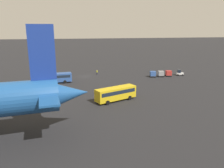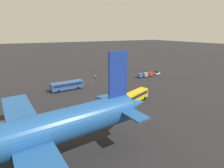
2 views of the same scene
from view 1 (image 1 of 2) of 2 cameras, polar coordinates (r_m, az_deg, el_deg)
name	(u,v)px [view 1 (image 1 of 2)]	position (r m, az deg, el deg)	size (l,w,h in m)	color
ground_plane	(85,76)	(78.46, -7.03, 1.99)	(600.00, 600.00, 0.00)	#232326
shuttle_bus_near	(53,77)	(70.25, -15.21, 1.67)	(11.57, 3.76, 3.04)	#2D5199
shuttle_bus_far	(116,93)	(51.25, 1.00, -2.33)	(10.42, 6.15, 3.22)	gold
baggage_tug	(180,73)	(83.04, 17.26, 2.79)	(2.70, 2.29, 2.10)	white
worker_person	(97,72)	(80.99, -3.95, 3.08)	(0.38, 0.38, 1.74)	#1E1E2D
cargo_cart_red	(169,73)	(80.22, 14.56, 2.77)	(2.25, 1.99, 2.06)	#38383D
cargo_cart_grey	(161,73)	(78.90, 12.65, 2.70)	(2.25, 1.99, 2.06)	#38383D
cargo_cart_blue	(153,74)	(77.82, 10.62, 2.64)	(2.25, 1.99, 2.06)	#38383D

